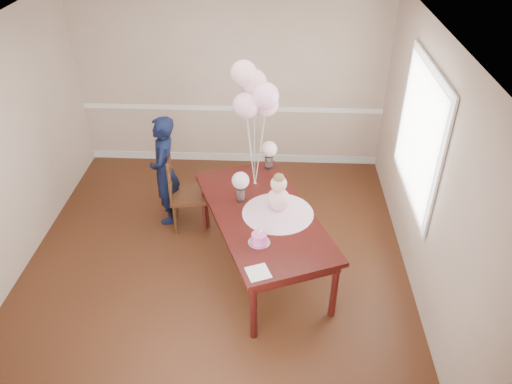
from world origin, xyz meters
name	(u,v)px	position (x,y,z in m)	size (l,w,h in m)	color
floor	(215,266)	(0.00, 0.00, 0.00)	(4.50, 5.00, 0.00)	#34190D
ceiling	(202,39)	(0.00, 0.00, 2.70)	(4.50, 5.00, 0.02)	silver
wall_back	(231,80)	(0.00, 2.50, 1.35)	(4.50, 0.02, 2.70)	tan
wall_front	(160,379)	(0.00, -2.50, 1.35)	(4.50, 0.02, 2.70)	tan
wall_right	(429,175)	(2.25, 0.00, 1.35)	(0.02, 5.00, 2.70)	tan
chair_rail_trim	(232,108)	(0.00, 2.49, 0.90)	(4.50, 0.02, 0.07)	white
baseboard_trim	(233,157)	(0.00, 2.49, 0.06)	(4.50, 0.02, 0.12)	silver
window_frame	(420,134)	(2.23, 0.50, 1.55)	(0.02, 1.66, 1.56)	silver
window_blinds	(418,134)	(2.21, 0.50, 1.55)	(0.01, 1.50, 1.40)	white
dining_table_top	(263,215)	(0.56, 0.04, 0.75)	(1.04, 2.07, 0.05)	black
table_apron	(263,221)	(0.56, 0.04, 0.67)	(0.93, 1.97, 0.10)	black
table_leg_fl	(253,311)	(0.50, -1.01, 0.36)	(0.07, 0.07, 0.73)	black
table_leg_fr	(334,290)	(1.31, -0.69, 0.36)	(0.07, 0.07, 0.73)	black
table_leg_bl	(205,204)	(-0.20, 0.76, 0.36)	(0.07, 0.07, 0.73)	black
table_leg_br	(269,191)	(0.61, 1.09, 0.36)	(0.07, 0.07, 0.73)	black
baby_skirt	(278,209)	(0.72, 0.05, 0.83)	(0.79, 0.79, 0.10)	#E8AAC1
baby_torso	(278,199)	(0.72, 0.05, 0.96)	(0.25, 0.25, 0.25)	#F69BC5
baby_head	(279,184)	(0.72, 0.05, 1.16)	(0.18, 0.18, 0.18)	beige
baby_hair	(279,179)	(0.72, 0.05, 1.22)	(0.12, 0.12, 0.12)	brown
cake_platter	(259,242)	(0.54, -0.47, 0.78)	(0.23, 0.23, 0.01)	silver
birthday_cake	(259,238)	(0.54, -0.47, 0.84)	(0.16, 0.16, 0.10)	#E749A2
cake_flower_a	(259,233)	(0.54, -0.47, 0.91)	(0.03, 0.03, 0.03)	silver
cake_flower_b	(261,231)	(0.56, -0.44, 0.91)	(0.03, 0.03, 0.03)	white
rose_vase_near	(241,194)	(0.30, 0.27, 0.86)	(0.10, 0.10, 0.17)	silver
roses_near	(241,181)	(0.30, 0.27, 1.05)	(0.20, 0.20, 0.20)	beige
rose_vase_far	(269,162)	(0.60, 1.00, 0.86)	(0.10, 0.10, 0.17)	silver
roses_far	(269,149)	(0.60, 1.00, 1.05)	(0.20, 0.20, 0.20)	#F7CFD3
napkin	(258,273)	(0.54, -0.92, 0.78)	(0.21, 0.21, 0.01)	white
balloon_weight	(255,184)	(0.44, 0.61, 0.79)	(0.04, 0.04, 0.02)	silver
balloon_a	(246,106)	(0.35, 0.57, 1.82)	(0.29, 0.29, 0.29)	#EDA8C2
balloon_b	(266,96)	(0.56, 0.60, 1.92)	(0.29, 0.29, 0.29)	#FFB4DA
balloon_c	(254,82)	(0.42, 0.71, 2.02)	(0.29, 0.29, 0.29)	#F0AAB7
balloon_d	(244,74)	(0.32, 0.69, 2.13)	(0.29, 0.29, 0.29)	#F4ACB9
balloon_e	(266,104)	(0.56, 0.74, 1.76)	(0.29, 0.29, 0.29)	#FFB4C5
balloon_ribbon_a	(251,153)	(0.39, 0.59, 1.22)	(0.00, 0.00, 0.87)	silver
balloon_ribbon_b	(260,148)	(0.50, 0.60, 1.28)	(0.00, 0.00, 0.98)	silver
balloon_ribbon_c	(254,142)	(0.43, 0.66, 1.33)	(0.00, 0.00, 1.08)	white
balloon_ribbon_d	(250,138)	(0.38, 0.65, 1.38)	(0.00, 0.00, 1.18)	white
balloon_ribbon_e	(260,151)	(0.50, 0.67, 1.20)	(0.00, 0.00, 0.82)	white
dining_chair_seat	(188,195)	(-0.42, 0.81, 0.46)	(0.45, 0.45, 0.05)	#3C1E10
chair_leg_fl	(175,220)	(-0.57, 0.61, 0.22)	(0.04, 0.04, 0.44)	#37200F
chair_leg_fr	(204,218)	(-0.21, 0.66, 0.22)	(0.04, 0.04, 0.44)	#35130E
chair_leg_bl	(176,203)	(-0.63, 0.97, 0.22)	(0.04, 0.04, 0.44)	#371C0F
chair_leg_br	(204,201)	(-0.27, 1.02, 0.22)	(0.04, 0.04, 0.44)	#38130F
chair_back_post_l	(170,185)	(-0.59, 0.60, 0.75)	(0.04, 0.04, 0.57)	#3A2210
chair_back_post_r	(171,169)	(-0.65, 0.96, 0.75)	(0.04, 0.04, 0.57)	#38170F
chair_slat_low	(171,185)	(-0.62, 0.78, 0.63)	(0.03, 0.41, 0.05)	#3B2110
chair_slat_mid	(170,174)	(-0.62, 0.78, 0.79)	(0.03, 0.41, 0.05)	#341C0E
chair_slat_top	(168,162)	(-0.62, 0.78, 0.95)	(0.03, 0.41, 0.05)	#34170E
woman	(165,171)	(-0.72, 0.94, 0.74)	(0.53, 0.36, 1.47)	black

